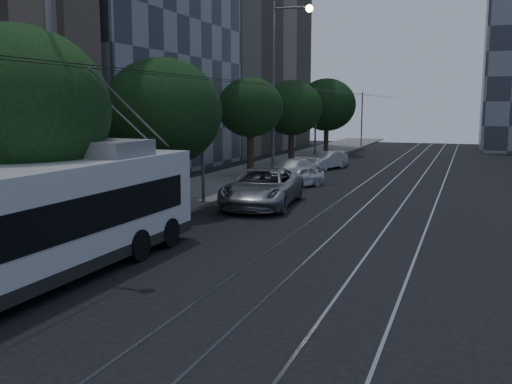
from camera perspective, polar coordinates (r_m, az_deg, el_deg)
The scene contains 17 objects.
ground at distance 15.40m, azimuth -3.77°, elevation -8.64°, with size 120.00×120.00×0.00m, color black.
sidewalk at distance 36.33m, azimuth -1.51°, elevation 1.52°, with size 5.00×90.00×0.15m, color slate.
tram_rails at distance 33.88m, azimuth 14.35°, elevation 0.62°, with size 4.52×90.00×0.02m.
overhead_wires at distance 35.19m, azimuth 2.30°, elevation 6.83°, with size 2.23×90.00×6.00m.
trolleybus at distance 15.85m, azimuth -19.97°, elevation -2.57°, with size 2.62×11.91×5.63m.
pickup_silver at distance 26.07m, azimuth 0.68°, elevation 0.46°, with size 2.88×6.24×1.73m, color #94969B.
car_white_a at distance 32.25m, azimuth 4.19°, elevation 1.55°, with size 1.43×3.57×1.21m, color silver.
car_white_b at distance 34.66m, azimuth 3.51°, elevation 2.16°, with size 1.89×4.66×1.35m, color white.
car_white_c at distance 41.80m, azimuth 7.06°, elevation 3.16°, with size 1.35×3.86×1.27m, color #BBBBBF.
car_white_d at distance 44.09m, azimuth 8.19°, elevation 3.40°, with size 1.47×3.65×1.24m, color silver.
tree_1 at distance 18.39m, azimuth -22.86°, elevation 7.60°, with size 5.52×5.52×6.95m.
tree_2 at distance 25.30m, azimuth -9.33°, elevation 7.85°, with size 5.21×5.21×6.63m.
tree_3 at distance 36.08m, azimuth -0.57°, elevation 8.42°, with size 4.13×4.13×6.32m.
tree_4 at distance 42.84m, azimuth 3.58°, elevation 8.37°, with size 4.54×4.54×6.45m.
tree_5 at distance 53.43m, azimuth 7.09°, elevation 8.64°, with size 5.33×5.33×7.06m.
streetlamp_near at distance 17.33m, azimuth -18.84°, elevation 11.84°, with size 2.29×0.44×9.36m.
streetlamp_far at distance 36.60m, azimuth 2.38°, elevation 11.72°, with size 2.62×0.44×10.96m.
Camera 1 is at (6.12, -13.38, 4.57)m, focal length 40.00 mm.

